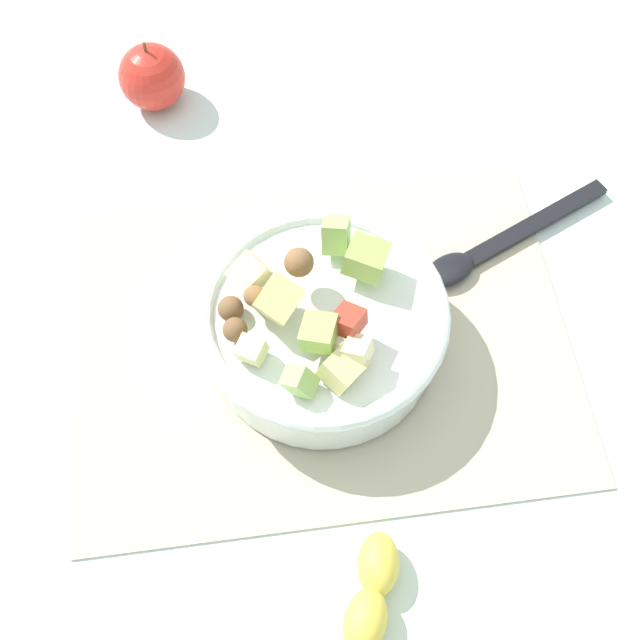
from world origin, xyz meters
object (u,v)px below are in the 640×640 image
at_px(serving_spoon, 489,248).
at_px(banana_whole, 367,619).
at_px(whole_apple, 152,77).
at_px(salad_bowl, 319,325).

xyz_separation_m(serving_spoon, banana_whole, (0.19, 0.35, 0.01)).
height_order(serving_spoon, banana_whole, banana_whole).
bearing_deg(serving_spoon, whole_apple, -38.19).
relative_size(salad_bowl, banana_whole, 1.61).
bearing_deg(whole_apple, banana_whole, 103.80).
height_order(salad_bowl, whole_apple, salad_bowl).
bearing_deg(serving_spoon, salad_bowl, 24.74).
distance_m(salad_bowl, serving_spoon, 0.22).
xyz_separation_m(serving_spoon, whole_apple, (0.34, -0.27, 0.03)).
bearing_deg(salad_bowl, banana_whole, 91.00).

